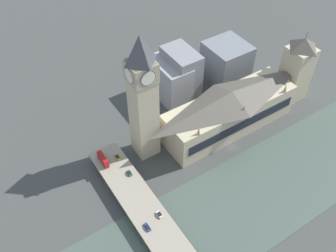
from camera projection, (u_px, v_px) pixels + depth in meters
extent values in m
plane|color=#424442|center=(233.00, 147.00, 218.11)|extent=(600.00, 600.00, 0.00)
cube|color=#47564C|center=(272.00, 185.00, 199.18)|extent=(52.28, 360.00, 0.30)
cube|color=#C1B28E|center=(229.00, 114.00, 222.33)|extent=(24.19, 82.58, 21.40)
cube|color=black|center=(243.00, 125.00, 214.39)|extent=(0.40, 75.98, 6.42)
pyramid|color=#514C42|center=(232.00, 96.00, 212.28)|extent=(23.70, 80.93, 6.66)
cone|color=tan|center=(285.00, 88.00, 218.32)|extent=(2.20, 2.20, 5.00)
cone|color=tan|center=(245.00, 108.00, 206.38)|extent=(2.20, 2.20, 5.00)
cone|color=tan|center=(199.00, 131.00, 194.45)|extent=(2.20, 2.20, 5.00)
cube|color=#C1B28E|center=(144.00, 111.00, 194.57)|extent=(12.11, 12.11, 62.19)
cube|color=tan|center=(141.00, 71.00, 176.21)|extent=(12.84, 12.84, 10.90)
cylinder|color=black|center=(148.00, 78.00, 172.56)|extent=(0.50, 8.11, 8.11)
cylinder|color=silver|center=(148.00, 78.00, 172.49)|extent=(0.62, 7.51, 7.51)
cylinder|color=black|center=(135.00, 65.00, 179.86)|extent=(0.50, 8.11, 8.11)
cylinder|color=silver|center=(134.00, 64.00, 179.93)|extent=(0.62, 7.51, 7.51)
cylinder|color=black|center=(152.00, 67.00, 178.58)|extent=(8.11, 0.50, 8.11)
cylinder|color=silver|center=(153.00, 67.00, 178.63)|extent=(7.51, 0.62, 7.51)
cylinder|color=black|center=(130.00, 76.00, 173.84)|extent=(8.11, 0.50, 8.11)
cylinder|color=silver|center=(129.00, 76.00, 173.79)|extent=(7.51, 0.62, 7.51)
pyramid|color=#424247|center=(140.00, 49.00, 167.24)|extent=(12.35, 12.35, 14.17)
cube|color=#C1B28E|center=(295.00, 73.00, 236.70)|extent=(15.11, 15.11, 37.40)
pyramid|color=#514C42|center=(304.00, 44.00, 220.87)|extent=(15.11, 15.11, 6.80)
cylinder|color=#333338|center=(307.00, 36.00, 217.01)|extent=(0.30, 0.30, 4.00)
cube|color=gray|center=(168.00, 247.00, 172.54)|extent=(3.00, 14.42, 4.74)
cube|color=gray|center=(120.00, 176.00, 200.52)|extent=(3.00, 14.42, 4.74)
cube|color=gray|center=(168.00, 244.00, 170.41)|extent=(136.56, 16.97, 1.20)
cube|color=red|center=(103.00, 161.00, 201.80)|extent=(10.03, 2.57, 1.93)
cube|color=black|center=(103.00, 160.00, 201.53)|extent=(9.03, 2.63, 0.85)
cube|color=red|center=(103.00, 158.00, 200.30)|extent=(9.83, 2.57, 2.26)
cube|color=black|center=(103.00, 158.00, 200.22)|extent=(9.03, 2.63, 1.08)
cube|color=#A01515|center=(102.00, 157.00, 199.44)|extent=(9.73, 2.44, 0.16)
cylinder|color=black|center=(102.00, 156.00, 205.26)|extent=(1.14, 0.28, 1.14)
cylinder|color=black|center=(98.00, 157.00, 204.37)|extent=(1.14, 0.28, 1.14)
cylinder|color=black|center=(109.00, 165.00, 200.52)|extent=(1.14, 0.28, 1.14)
cylinder|color=black|center=(105.00, 167.00, 199.62)|extent=(1.14, 0.28, 1.14)
cube|color=navy|center=(147.00, 227.00, 175.01)|extent=(4.61, 1.79, 0.61)
cube|color=black|center=(147.00, 227.00, 174.54)|extent=(2.40, 1.61, 0.50)
cylinder|color=black|center=(147.00, 223.00, 176.57)|extent=(0.62, 0.22, 0.62)
cylinder|color=black|center=(144.00, 225.00, 175.96)|extent=(0.62, 0.22, 0.62)
cylinder|color=black|center=(151.00, 230.00, 174.38)|extent=(0.62, 0.22, 0.62)
cylinder|color=black|center=(148.00, 231.00, 173.77)|extent=(0.62, 0.22, 0.62)
cube|color=#2D5638|center=(129.00, 173.00, 196.91)|extent=(3.85, 1.81, 0.71)
cube|color=black|center=(129.00, 173.00, 196.39)|extent=(2.00, 1.63, 0.55)
cylinder|color=black|center=(129.00, 171.00, 198.29)|extent=(0.62, 0.22, 0.62)
cylinder|color=black|center=(127.00, 172.00, 197.67)|extent=(0.62, 0.22, 0.62)
cylinder|color=black|center=(132.00, 175.00, 196.54)|extent=(0.62, 0.22, 0.62)
cylinder|color=black|center=(129.00, 176.00, 195.92)|extent=(0.62, 0.22, 0.62)
cube|color=silver|center=(159.00, 215.00, 179.61)|extent=(4.08, 1.89, 0.69)
cube|color=black|center=(159.00, 214.00, 179.10)|extent=(2.12, 1.70, 0.55)
cylinder|color=black|center=(159.00, 212.00, 181.06)|extent=(0.63, 0.22, 0.63)
cylinder|color=black|center=(156.00, 213.00, 180.41)|extent=(0.63, 0.22, 0.63)
cylinder|color=black|center=(163.00, 216.00, 179.19)|extent=(0.63, 0.22, 0.63)
cylinder|color=black|center=(160.00, 218.00, 178.54)|extent=(0.63, 0.22, 0.63)
cube|color=gold|center=(117.00, 157.00, 204.57)|extent=(4.70, 1.80, 0.69)
cube|color=black|center=(117.00, 157.00, 204.03)|extent=(2.45, 1.62, 0.59)
cylinder|color=black|center=(117.00, 155.00, 206.18)|extent=(0.61, 0.22, 0.61)
cylinder|color=black|center=(114.00, 156.00, 205.57)|extent=(0.61, 0.22, 0.61)
cylinder|color=black|center=(120.00, 159.00, 203.93)|extent=(0.61, 0.22, 0.61)
cylinder|color=black|center=(118.00, 160.00, 203.32)|extent=(0.61, 0.22, 0.61)
cube|color=slate|center=(226.00, 63.00, 252.29)|extent=(26.46, 25.74, 28.10)
cube|color=gray|center=(181.00, 73.00, 240.39)|extent=(25.81, 16.55, 32.86)
cube|color=#939399|center=(170.00, 80.00, 240.39)|extent=(29.70, 17.10, 26.82)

